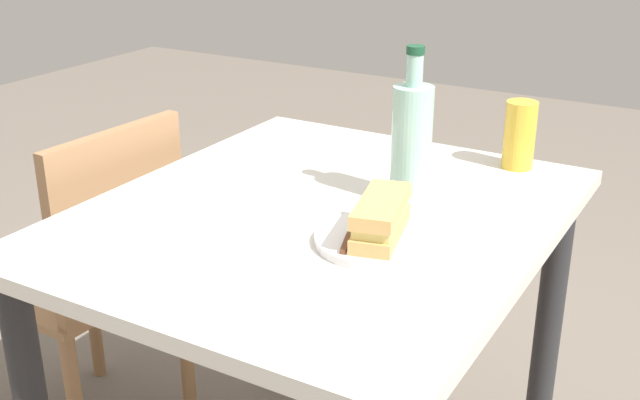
{
  "coord_description": "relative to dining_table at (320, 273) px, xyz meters",
  "views": [
    {
      "loc": [
        -1.2,
        -0.7,
        1.36
      ],
      "look_at": [
        0.0,
        0.0,
        0.8
      ],
      "focal_mm": 44.77,
      "sensor_mm": 36.0,
      "label": 1
    }
  ],
  "objects": [
    {
      "name": "chair_far",
      "position": [
        -0.01,
        0.61,
        -0.15
      ],
      "size": [
        0.42,
        0.42,
        0.86
      ],
      "color": "#936B47",
      "rests_on": "ground"
    },
    {
      "name": "dining_table",
      "position": [
        0.0,
        0.0,
        0.0
      ],
      "size": [
        0.98,
        0.83,
        0.78
      ],
      "color": "beige",
      "rests_on": "ground"
    },
    {
      "name": "paper_napkin",
      "position": [
        -0.04,
        0.29,
        0.14
      ],
      "size": [
        0.14,
        0.14,
        0.0
      ],
      "primitive_type": "cube",
      "rotation": [
        0.0,
        0.0,
        0.0
      ],
      "color": "white",
      "rests_on": "dining_table"
    },
    {
      "name": "water_bottle",
      "position": [
        0.13,
        -0.13,
        0.25
      ],
      "size": [
        0.08,
        0.08,
        0.3
      ],
      "color": "#99C6B7",
      "rests_on": "dining_table"
    },
    {
      "name": "beer_glass",
      "position": [
        0.42,
        -0.25,
        0.21
      ],
      "size": [
        0.07,
        0.07,
        0.15
      ],
      "primitive_type": "cylinder",
      "color": "gold",
      "rests_on": "dining_table"
    },
    {
      "name": "knife_near",
      "position": [
        -0.1,
        -0.12,
        0.15
      ],
      "size": [
        0.17,
        0.07,
        0.01
      ],
      "color": "silver",
      "rests_on": "plate_near"
    },
    {
      "name": "plate_near",
      "position": [
        -0.08,
        -0.16,
        0.14
      ],
      "size": [
        0.23,
        0.23,
        0.01
      ],
      "primitive_type": "cylinder",
      "color": "white",
      "rests_on": "dining_table"
    },
    {
      "name": "baguette_sandwich_near",
      "position": [
        -0.08,
        -0.16,
        0.18
      ],
      "size": [
        0.19,
        0.11,
        0.07
      ],
      "color": "tan",
      "rests_on": "plate_near"
    }
  ]
}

